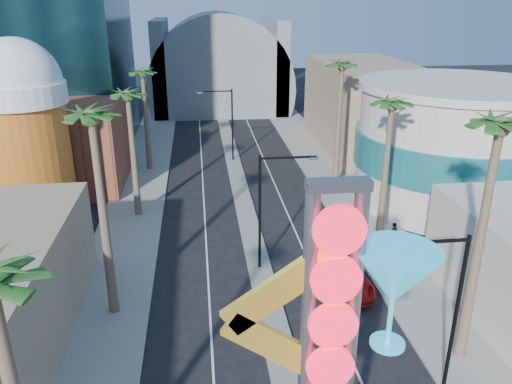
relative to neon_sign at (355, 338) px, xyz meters
The scene contains 20 objects.
sidewalk_west 34.43m from the neon_sign, 107.85° to the left, with size 5.00×100.00×0.15m, color gray.
sidewalk_east 33.97m from the neon_sign, 74.84° to the left, with size 5.00×100.00×0.15m, color gray.
median 35.79m from the neon_sign, 91.33° to the left, with size 1.60×84.00×0.15m, color gray.
brick_filler_west 39.01m from the neon_sign, 115.64° to the left, with size 10.00×10.00×8.00m, color brown.
filler_east 47.58m from the neon_sign, 71.37° to the left, with size 10.00×20.00×10.00m, color #92835E.
beer_mug 32.39m from the neon_sign, 123.38° to the left, with size 7.00×7.00×14.50m.
turquoise_building 32.10m from the neon_sign, 57.56° to the left, with size 16.60×16.60×10.60m.
canopy 69.11m from the neon_sign, 90.68° to the left, with size 22.00×16.00×22.00m.
neon_sign is the anchor object (origin of this frame).
streetlight_0 17.21m from the neon_sign, 90.90° to the left, with size 3.79×0.25×8.00m.
streetlight_1 41.13m from the neon_sign, 91.90° to the left, with size 3.79×0.25×8.00m.
streetlight_2 8.15m from the neon_sign, 40.46° to the left, with size 3.45×0.25×8.00m.
palm_1 16.70m from the neon_sign, 126.98° to the left, with size 2.40×2.40×12.70m.
palm_2 28.85m from the neon_sign, 109.95° to the left, with size 2.40×2.40×11.20m.
palm_3 40.31m from the neon_sign, 104.11° to the left, with size 2.40×2.40×11.20m.
palm_5 11.50m from the neon_sign, 40.70° to the left, with size 2.40×2.40×13.20m.
palm_6 20.89m from the neon_sign, 66.74° to the left, with size 2.40×2.40×11.70m.
palm_7 32.29m from the neon_sign, 75.23° to the left, with size 2.40×2.40×12.70m.
red_pickup 16.18m from the neon_sign, 74.37° to the left, with size 2.83×6.13×1.70m, color #B90E0F.
pedestrian_b 22.67m from the neon_sign, 64.19° to the left, with size 0.74×0.58×1.52m, color gray.
Camera 1 is at (-3.71, -9.27, 17.15)m, focal length 35.00 mm.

